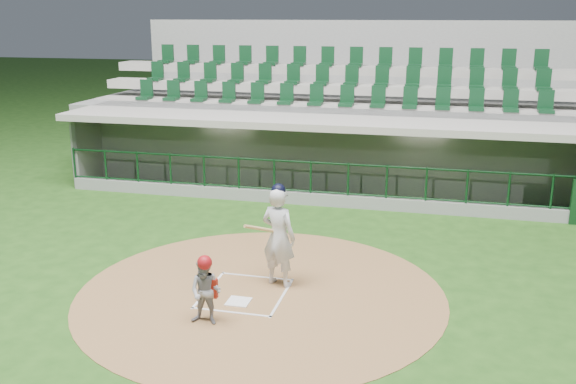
# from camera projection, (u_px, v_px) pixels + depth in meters

# --- Properties ---
(ground) EXTENTS (120.00, 120.00, 0.00)m
(ground) POSITION_uv_depth(u_px,v_px,m) (249.00, 288.00, 12.82)
(ground) COLOR #1E4413
(ground) RESTS_ON ground
(dirt_circle) EXTENTS (7.20, 7.20, 0.01)m
(dirt_circle) POSITION_uv_depth(u_px,v_px,m) (261.00, 293.00, 12.57)
(dirt_circle) COLOR brown
(dirt_circle) RESTS_ON ground
(home_plate) EXTENTS (0.43, 0.43, 0.02)m
(home_plate) POSITION_uv_depth(u_px,v_px,m) (239.00, 302.00, 12.16)
(home_plate) COLOR white
(home_plate) RESTS_ON dirt_circle
(batter_box_chalk) EXTENTS (1.55, 1.80, 0.01)m
(batter_box_chalk) POSITION_uv_depth(u_px,v_px,m) (245.00, 293.00, 12.54)
(batter_box_chalk) COLOR white
(batter_box_chalk) RESTS_ON ground
(dugout_structure) EXTENTS (16.40, 3.70, 3.00)m
(dugout_structure) POSITION_uv_depth(u_px,v_px,m) (329.00, 159.00, 19.82)
(dugout_structure) COLOR gray
(dugout_structure) RESTS_ON ground
(seating_deck) EXTENTS (17.00, 6.72, 5.15)m
(seating_deck) POSITION_uv_depth(u_px,v_px,m) (340.00, 127.00, 22.64)
(seating_deck) COLOR slate
(seating_deck) RESTS_ON ground
(batter) EXTENTS (0.97, 0.99, 2.11)m
(batter) POSITION_uv_depth(u_px,v_px,m) (279.00, 235.00, 12.69)
(batter) COLOR silver
(batter) RESTS_ON dirt_circle
(catcher) EXTENTS (0.58, 0.46, 1.27)m
(catcher) POSITION_uv_depth(u_px,v_px,m) (206.00, 290.00, 11.18)
(catcher) COLOR gray
(catcher) RESTS_ON dirt_circle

